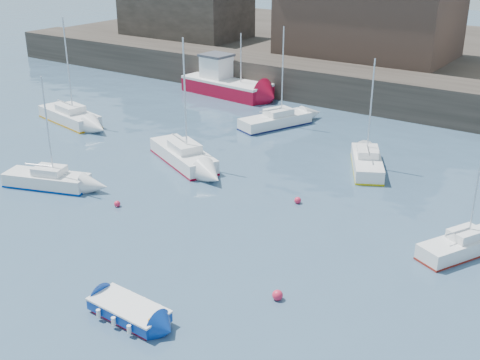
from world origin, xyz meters
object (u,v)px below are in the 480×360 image
Objects in this scene: sailboat_a at (47,179)px; buoy_near at (117,206)px; fishing_boat at (225,82)px; sailboat_c at (461,246)px; sailboat_f at (367,162)px; sailboat_h at (276,120)px; blue_dinghy at (129,311)px; buoy_mid at (277,299)px; sailboat_b at (183,155)px; buoy_far at (298,203)px; sailboat_e at (70,116)px.

sailboat_a reaches higher than buoy_near.
sailboat_c is (26.75, -18.24, -0.67)m from fishing_boat.
sailboat_f reaches higher than sailboat_a.
fishing_boat is 10.90m from sailboat_h.
sailboat_h is 17.64m from buoy_near.
sailboat_h is at bearing 91.10° from buoy_near.
blue_dinghy is at bearing -71.70° from sailboat_h.
buoy_near is 0.78× the size of buoy_mid.
sailboat_b is (4.17, 7.70, 0.07)m from sailboat_a.
sailboat_f is 18.20× the size of buoy_far.
sailboat_f reaches higher than sailboat_c.
sailboat_b is 23.28× the size of buoy_near.
blue_dinghy is at bearing -42.58° from buoy_near.
blue_dinghy is 0.38× the size of fishing_boat.
sailboat_b is 18.68m from sailboat_c.
sailboat_h is (5.10, 17.95, 0.02)m from sailboat_a.
sailboat_a reaches higher than fishing_boat.
sailboat_a is 13.18m from sailboat_e.
buoy_near is at bearing -80.25° from sailboat_b.
sailboat_b is at bearing 142.63° from buoy_mid.
sailboat_f is at bearing -25.44° from sailboat_h.
sailboat_b is 1.08× the size of sailboat_h.
sailboat_a is at bearing -137.58° from sailboat_f.
buoy_near is (0.34, -17.63, -0.50)m from sailboat_h.
sailboat_c is 12.97× the size of buoy_mid.
sailboat_a is at bearing -166.01° from sailboat_c.
sailboat_h is 14.34m from buoy_far.
fishing_boat is 25.57× the size of buoy_near.
sailboat_b is at bearing -95.17° from sailboat_h.
blue_dinghy is 35.37m from fishing_boat.
blue_dinghy is 0.58× the size of sailboat_c.
fishing_boat is at bearing 135.02° from buoy_far.
buoy_mid is at bearing -58.73° from sailboat_h.
sailboat_e is at bearing -149.42° from sailboat_h.
buoy_near is (-9.23, -13.08, -0.50)m from sailboat_f.
fishing_boat is at bearing 116.81° from sailboat_b.
buoy_mid is (4.19, 4.43, -0.36)m from blue_dinghy.
sailboat_c is at bearing -34.86° from sailboat_h.
sailboat_b reaches higher than sailboat_f.
sailboat_f is (1.34, 20.32, 0.13)m from blue_dinghy.
sailboat_e is (-22.35, 16.53, 0.18)m from blue_dinghy.
sailboat_e is at bearing 133.19° from sailboat_a.
sailboat_a is 5.47m from buoy_near.
buoy_far is (-1.13, -7.03, -0.50)m from sailboat_f.
sailboat_a reaches higher than buoy_far.
sailboat_e is 23.99m from sailboat_f.
sailboat_c is (22.74, 5.66, -0.02)m from sailboat_a.
sailboat_c is (18.57, -2.04, -0.09)m from sailboat_b.
sailboat_a is 17.69m from buoy_mid.
sailboat_c is 11.19m from sailboat_f.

